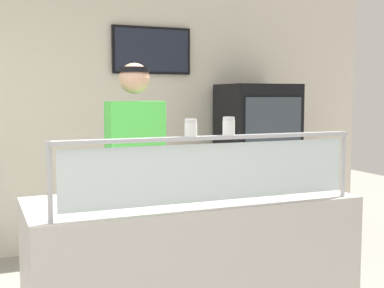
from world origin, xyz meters
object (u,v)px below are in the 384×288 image
Objects in this scene: pizza_server at (187,189)px; worker_figure at (136,173)px; pizza_tray at (188,192)px; parmesan_shaker at (191,129)px; pepper_flake_shaker at (229,127)px; drink_fridge at (257,163)px.

worker_figure is at bearing 115.13° from pizza_server.
pizza_tray is 4.80× the size of parmesan_shaker.
pepper_flake_shaker is 0.05× the size of worker_figure.
pizza_tray is at bearing 101.24° from pepper_flake_shaker.
worker_figure reaches higher than pizza_tray.
pepper_flake_shaker is (0.21, 0.00, 0.00)m from parmesan_shaker.
pizza_server is at bearing -129.42° from drink_fridge.
worker_figure is at bearing 102.23° from pepper_flake_shaker.
worker_figure is at bearing 102.85° from pizza_tray.
pepper_flake_shaker reaches higher than pizza_tray.
worker_figure is at bearing -142.89° from drink_fridge.
worker_figure reaches higher than pizza_server.
pizza_server reaches higher than pizza_tray.
worker_figure is at bearing 90.01° from parmesan_shaker.
pizza_tray is 0.62m from worker_figure.
pizza_tray is 2.45m from drink_fridge.
pepper_flake_shaker is 2.76m from drink_fridge.
parmesan_shaker is (-0.12, -0.36, 0.38)m from pizza_server.
pepper_flake_shaker is 0.06× the size of drink_fridge.
worker_figure is (-0.21, 0.99, -0.37)m from pepper_flake_shaker.
pepper_flake_shaker reaches higher than pizza_server.
pizza_server is at bearing -78.81° from worker_figure.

